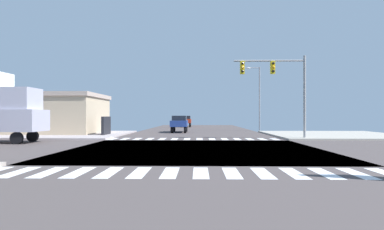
{
  "coord_description": "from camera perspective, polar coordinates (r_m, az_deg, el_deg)",
  "views": [
    {
      "loc": [
        0.18,
        -17.24,
        1.85
      ],
      "look_at": [
        -0.41,
        9.81,
        1.94
      ],
      "focal_mm": 28.61,
      "sensor_mm": 36.0,
      "label": 1
    }
  ],
  "objects": [
    {
      "name": "sedan_leading_2",
      "position": [
        34.6,
        -2.36,
        -1.39
      ],
      "size": [
        1.8,
        4.3,
        1.88
      ],
      "rotation": [
        0.0,
        0.0,
        3.14
      ],
      "color": "black",
      "rests_on": "ground"
    },
    {
      "name": "crosswalk_far",
      "position": [
        24.61,
        0.25,
        -4.48
      ],
      "size": [
        13.5,
        2.0,
        0.01
      ],
      "color": "white",
      "rests_on": "ground"
    },
    {
      "name": "bank_building",
      "position": [
        34.99,
        -27.44,
        0.16
      ],
      "size": [
        15.27,
        7.52,
        4.07
      ],
      "color": "tan",
      "rests_on": "ground"
    },
    {
      "name": "street_lamp",
      "position": [
        38.84,
        12.12,
        4.11
      ],
      "size": [
        1.78,
        0.32,
        7.93
      ],
      "color": "gray",
      "rests_on": "ground"
    },
    {
      "name": "sidewalk_corner_ne",
      "position": [
        31.98,
        24.93,
        -3.36
      ],
      "size": [
        12.0,
        12.0,
        0.14
      ],
      "color": "#A09B91",
      "rests_on": "ground"
    },
    {
      "name": "traffic_signal_mast",
      "position": [
        25.39,
        15.63,
        6.68
      ],
      "size": [
        5.71,
        0.55,
        6.65
      ],
      "color": "gray",
      "rests_on": "ground"
    },
    {
      "name": "sidewalk_corner_nw",
      "position": [
        32.12,
        -23.02,
        -3.34
      ],
      "size": [
        12.0,
        12.0,
        0.14
      ],
      "color": "#A09698",
      "rests_on": "ground"
    },
    {
      "name": "ground",
      "position": [
        17.34,
        0.65,
        -6.39
      ],
      "size": [
        90.0,
        90.0,
        0.05
      ],
      "color": "#473E3E"
    },
    {
      "name": "crosswalk_near",
      "position": [
        10.12,
        -1.23,
        -10.69
      ],
      "size": [
        13.5,
        2.0,
        0.01
      ],
      "color": "white",
      "rests_on": "ground"
    },
    {
      "name": "sedan_outer_4",
      "position": [
        51.69,
        -1.17,
        -0.99
      ],
      "size": [
        1.8,
        4.3,
        1.88
      ],
      "rotation": [
        0.0,
        0.0,
        3.14
      ],
      "color": "black",
      "rests_on": "ground"
    }
  ]
}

